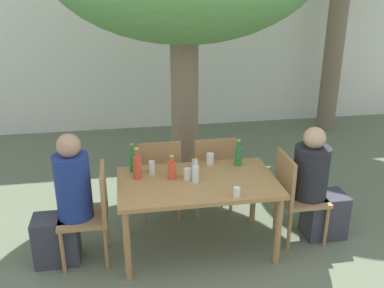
# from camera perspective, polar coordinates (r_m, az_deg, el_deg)

# --- Properties ---
(ground_plane) EXTENTS (30.00, 30.00, 0.00)m
(ground_plane) POSITION_cam_1_polar(r_m,az_deg,el_deg) (4.35, 0.68, -13.51)
(ground_plane) COLOR #667056
(cafe_building_wall) EXTENTS (10.00, 0.08, 2.80)m
(cafe_building_wall) POSITION_cam_1_polar(r_m,az_deg,el_deg) (7.35, -4.62, 12.83)
(cafe_building_wall) COLOR white
(cafe_building_wall) RESTS_ON ground_plane
(dining_table_front) EXTENTS (1.48, 0.86, 0.73)m
(dining_table_front) POSITION_cam_1_polar(r_m,az_deg,el_deg) (4.02, 0.72, -5.92)
(dining_table_front) COLOR #B27F4C
(dining_table_front) RESTS_ON ground_plane
(patio_chair_0) EXTENTS (0.44, 0.44, 0.91)m
(patio_chair_0) POSITION_cam_1_polar(r_m,az_deg,el_deg) (4.04, -13.12, -8.43)
(patio_chair_0) COLOR #A87A4C
(patio_chair_0) RESTS_ON ground_plane
(patio_chair_1) EXTENTS (0.44, 0.44, 0.91)m
(patio_chair_1) POSITION_cam_1_polar(r_m,az_deg,el_deg) (4.34, 13.51, -6.26)
(patio_chair_1) COLOR #A87A4C
(patio_chair_1) RESTS_ON ground_plane
(patio_chair_2) EXTENTS (0.44, 0.44, 0.91)m
(patio_chair_2) POSITION_cam_1_polar(r_m,az_deg,el_deg) (4.63, -4.37, -3.86)
(patio_chair_2) COLOR #A87A4C
(patio_chair_2) RESTS_ON ground_plane
(patio_chair_3) EXTENTS (0.44, 0.44, 0.91)m
(patio_chair_3) POSITION_cam_1_polar(r_m,az_deg,el_deg) (4.71, 2.80, -3.35)
(patio_chair_3) COLOR #A87A4C
(patio_chair_3) RESTS_ON ground_plane
(person_seated_0) EXTENTS (0.56, 0.31, 1.26)m
(person_seated_0) POSITION_cam_1_polar(r_m,az_deg,el_deg) (4.04, -16.51, -8.10)
(person_seated_0) COLOR #383842
(person_seated_0) RESTS_ON ground_plane
(person_seated_1) EXTENTS (0.57, 0.34, 1.19)m
(person_seated_1) POSITION_cam_1_polar(r_m,az_deg,el_deg) (4.43, 16.36, -5.82)
(person_seated_1) COLOR #383842
(person_seated_1) RESTS_ON ground_plane
(soda_bottle_0) EXTENTS (0.08, 0.08, 0.31)m
(soda_bottle_0) POSITION_cam_1_polar(r_m,az_deg,el_deg) (4.01, -7.30, -3.03)
(soda_bottle_0) COLOR #DB4C2D
(soda_bottle_0) RESTS_ON dining_table_front
(soda_bottle_1) EXTENTS (0.08, 0.08, 0.24)m
(soda_bottle_1) POSITION_cam_1_polar(r_m,az_deg,el_deg) (3.99, -2.68, -3.45)
(soda_bottle_1) COLOR #DB4C2D
(soda_bottle_1) RESTS_ON dining_table_front
(water_bottle_2) EXTENTS (0.06, 0.06, 0.23)m
(water_bottle_2) POSITION_cam_1_polar(r_m,az_deg,el_deg) (3.92, 0.47, -3.89)
(water_bottle_2) COLOR silver
(water_bottle_2) RESTS_ON dining_table_front
(green_bottle_3) EXTENTS (0.06, 0.06, 0.29)m
(green_bottle_3) POSITION_cam_1_polar(r_m,az_deg,el_deg) (4.15, -7.94, -2.24)
(green_bottle_3) COLOR #287A38
(green_bottle_3) RESTS_ON dining_table_front
(green_bottle_4) EXTENTS (0.07, 0.07, 0.27)m
(green_bottle_4) POSITION_cam_1_polar(r_m,az_deg,el_deg) (4.28, 6.20, -1.52)
(green_bottle_4) COLOR #287A38
(green_bottle_4) RESTS_ON dining_table_front
(drinking_glass_0) EXTENTS (0.06, 0.06, 0.09)m
(drinking_glass_0) POSITION_cam_1_polar(r_m,az_deg,el_deg) (4.22, 0.41, -2.66)
(drinking_glass_0) COLOR white
(drinking_glass_0) RESTS_ON dining_table_front
(drinking_glass_1) EXTENTS (0.07, 0.07, 0.11)m
(drinking_glass_1) POSITION_cam_1_polar(r_m,az_deg,el_deg) (3.99, -0.60, -4.01)
(drinking_glass_1) COLOR silver
(drinking_glass_1) RESTS_ON dining_table_front
(drinking_glass_2) EXTENTS (0.06, 0.06, 0.09)m
(drinking_glass_2) POSITION_cam_1_polar(r_m,az_deg,el_deg) (3.71, 5.98, -6.40)
(drinking_glass_2) COLOR silver
(drinking_glass_2) RESTS_ON dining_table_front
(drinking_glass_3) EXTENTS (0.07, 0.07, 0.12)m
(drinking_glass_3) POSITION_cam_1_polar(r_m,az_deg,el_deg) (4.30, 2.42, -1.99)
(drinking_glass_3) COLOR silver
(drinking_glass_3) RESTS_ON dining_table_front
(drinking_glass_4) EXTENTS (0.06, 0.06, 0.13)m
(drinking_glass_4) POSITION_cam_1_polar(r_m,az_deg,el_deg) (4.11, -5.36, -3.13)
(drinking_glass_4) COLOR silver
(drinking_glass_4) RESTS_ON dining_table_front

